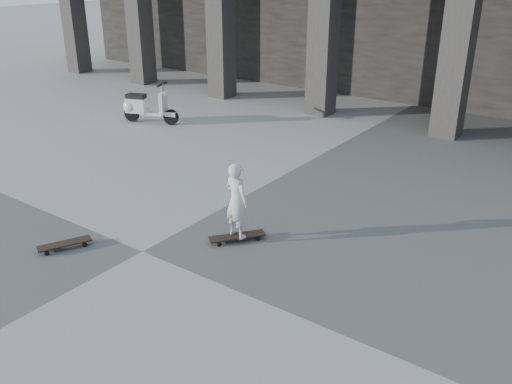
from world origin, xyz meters
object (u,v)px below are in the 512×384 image
Objects in this scene: child at (237,200)px; scooter at (141,106)px; longboard at (237,237)px; skateboard_spare at (65,244)px.

child is 0.79× the size of scooter.
longboard is 2.62m from skateboard_spare.
longboard is at bearing -51.30° from scooter.
child is (1.97, 1.72, 0.61)m from skateboard_spare.
child reaches higher than skateboard_spare.
child is at bearing -23.60° from skateboard_spare.
scooter is (-4.20, 5.54, 0.36)m from skateboard_spare.
child is at bearing -142.79° from longboard.
scooter is at bearing -22.82° from child.
longboard is 0.55× the size of scooter.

